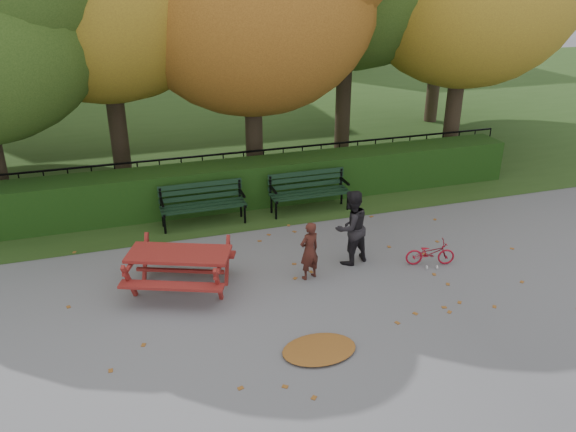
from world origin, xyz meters
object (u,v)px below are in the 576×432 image
object	(u,v)px
bench_right	(309,188)
picnic_table	(179,261)
adult	(351,227)
child	(309,251)
bicycle	(430,253)
bench_left	(202,201)

from	to	relation	value
bench_right	picnic_table	distance (m)	4.16
picnic_table	adult	size ratio (longest dim) A/B	1.45
child	bicycle	size ratio (longest dim) A/B	1.19
bench_left	bicycle	bearing A→B (deg)	-40.15
bench_left	adult	size ratio (longest dim) A/B	1.26
bench_left	bench_right	world-z (taller)	same
bench_left	adult	xyz separation A→B (m)	(2.31, -2.57, 0.19)
bicycle	picnic_table	bearing A→B (deg)	99.31
child	bench_right	bearing A→B (deg)	-127.28
picnic_table	child	xyz separation A→B (m)	(2.22, -0.28, -0.02)
adult	bench_left	bearing A→B (deg)	-65.08
child	bicycle	xyz separation A→B (m)	(2.30, -0.22, -0.30)
child	picnic_table	bearing A→B (deg)	-25.03
adult	picnic_table	bearing A→B (deg)	-16.21
adult	child	bearing A→B (deg)	2.16
bench_right	bicycle	bearing A→B (deg)	-67.55
picnic_table	bicycle	world-z (taller)	picnic_table
bench_left	bench_right	xyz separation A→B (m)	(2.40, 0.00, 0.00)
adult	bicycle	world-z (taller)	adult
bench_left	bicycle	size ratio (longest dim) A/B	1.99
bench_right	adult	xyz separation A→B (m)	(-0.09, -2.57, 0.19)
child	adult	bearing A→B (deg)	-178.73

